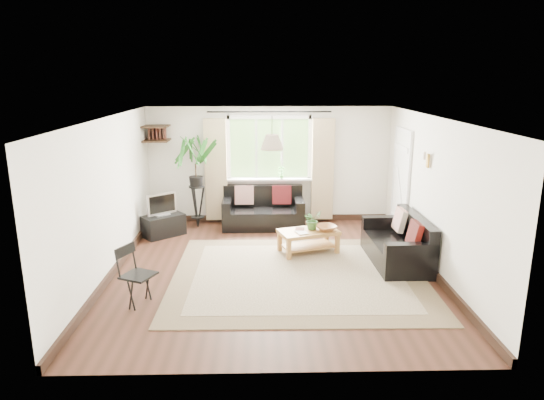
{
  "coord_description": "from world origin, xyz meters",
  "views": [
    {
      "loc": [
        -0.18,
        -7.18,
        3.0
      ],
      "look_at": [
        0.0,
        0.4,
        1.05
      ],
      "focal_mm": 32.0,
      "sensor_mm": 36.0,
      "label": 1
    }
  ],
  "objects_px": {
    "sofa_back": "(263,209)",
    "tv_stand": "(164,225)",
    "folding_chair": "(139,276)",
    "palm_stand": "(196,183)",
    "sofa_right": "(396,241)",
    "coffee_table": "(308,242)"
  },
  "relations": [
    {
      "from": "tv_stand",
      "to": "sofa_back",
      "type": "bearing_deg",
      "value": -23.93
    },
    {
      "from": "sofa_back",
      "to": "palm_stand",
      "type": "xyz_separation_m",
      "value": [
        -1.34,
        0.05,
        0.54
      ]
    },
    {
      "from": "palm_stand",
      "to": "folding_chair",
      "type": "height_order",
      "value": "palm_stand"
    },
    {
      "from": "coffee_table",
      "to": "palm_stand",
      "type": "relative_size",
      "value": 0.54
    },
    {
      "from": "sofa_back",
      "to": "tv_stand",
      "type": "bearing_deg",
      "value": -165.46
    },
    {
      "from": "coffee_table",
      "to": "folding_chair",
      "type": "relative_size",
      "value": 1.22
    },
    {
      "from": "sofa_back",
      "to": "folding_chair",
      "type": "xyz_separation_m",
      "value": [
        -1.68,
        -3.43,
        0.02
      ]
    },
    {
      "from": "sofa_back",
      "to": "sofa_right",
      "type": "height_order",
      "value": "sofa_back"
    },
    {
      "from": "sofa_back",
      "to": "coffee_table",
      "type": "distance_m",
      "value": 1.71
    },
    {
      "from": "coffee_table",
      "to": "palm_stand",
      "type": "xyz_separation_m",
      "value": [
        -2.11,
        1.56,
        0.72
      ]
    },
    {
      "from": "folding_chair",
      "to": "coffee_table",
      "type": "bearing_deg",
      "value": -27.39
    },
    {
      "from": "coffee_table",
      "to": "tv_stand",
      "type": "height_order",
      "value": "tv_stand"
    },
    {
      "from": "palm_stand",
      "to": "folding_chair",
      "type": "relative_size",
      "value": 2.26
    },
    {
      "from": "sofa_back",
      "to": "folding_chair",
      "type": "bearing_deg",
      "value": -116.47
    },
    {
      "from": "sofa_right",
      "to": "folding_chair",
      "type": "xyz_separation_m",
      "value": [
        -3.86,
        -1.43,
        0.03
      ]
    },
    {
      "from": "sofa_right",
      "to": "palm_stand",
      "type": "bearing_deg",
      "value": -121.88
    },
    {
      "from": "tv_stand",
      "to": "palm_stand",
      "type": "bearing_deg",
      "value": 4.87
    },
    {
      "from": "sofa_right",
      "to": "folding_chair",
      "type": "height_order",
      "value": "folding_chair"
    },
    {
      "from": "sofa_right",
      "to": "coffee_table",
      "type": "bearing_deg",
      "value": -110.78
    },
    {
      "from": "sofa_back",
      "to": "palm_stand",
      "type": "relative_size",
      "value": 0.88
    },
    {
      "from": "folding_chair",
      "to": "tv_stand",
      "type": "bearing_deg",
      "value": 29.36
    },
    {
      "from": "sofa_right",
      "to": "folding_chair",
      "type": "distance_m",
      "value": 4.12
    }
  ]
}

